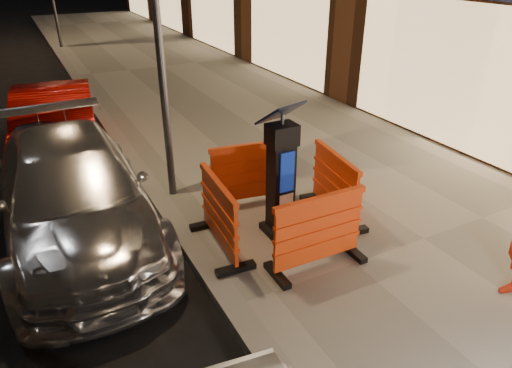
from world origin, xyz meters
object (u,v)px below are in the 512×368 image
parking_kiosk (281,174)px  barrier_bldgside (334,186)px  car_silver (82,233)px  car_red (63,158)px  barrier_front (318,232)px  barrier_kerbside (219,216)px  barrier_back (250,174)px

parking_kiosk → barrier_bldgside: (0.95, 0.00, -0.41)m
parking_kiosk → car_silver: size_ratio=0.37×
parking_kiosk → car_red: parking_kiosk is taller
barrier_front → car_red: barrier_front is taller
car_silver → car_red: (0.11, 3.15, 0.00)m
car_red → barrier_kerbside: bearing=-64.6°
barrier_back → car_red: bearing=132.6°
parking_kiosk → car_silver: 3.19m
barrier_kerbside → car_silver: (-1.64, 1.52, -0.66)m
barrier_back → barrier_bldgside: size_ratio=1.00×
barrier_bldgside → car_red: bearing=44.2°
car_silver → barrier_front: bearing=-43.2°
barrier_back → car_red: size_ratio=0.31×
barrier_front → car_red: bearing=114.7°
parking_kiosk → car_silver: parking_kiosk is taller
barrier_kerbside → barrier_bldgside: same height
parking_kiosk → car_red: size_ratio=0.43×
barrier_back → barrier_kerbside: bearing=-126.0°
barrier_front → barrier_back: same height
barrier_bldgside → car_silver: bearing=74.7°
barrier_bldgside → car_silver: 3.91m
barrier_front → car_silver: (-2.59, 2.47, -0.66)m
barrier_bldgside → car_red: size_ratio=0.31×
barrier_back → barrier_kerbside: same height
barrier_kerbside → barrier_bldgside: (1.90, 0.00, 0.00)m
barrier_bldgside → parking_kiosk: bearing=98.0°
car_red → barrier_front: bearing=-58.9°
barrier_bldgside → car_red: barrier_bldgside is taller
barrier_kerbside → car_red: barrier_kerbside is taller
parking_kiosk → barrier_kerbside: size_ratio=1.40×
barrier_front → barrier_kerbside: bearing=136.0°
barrier_front → barrier_back: (0.00, 1.90, 0.00)m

